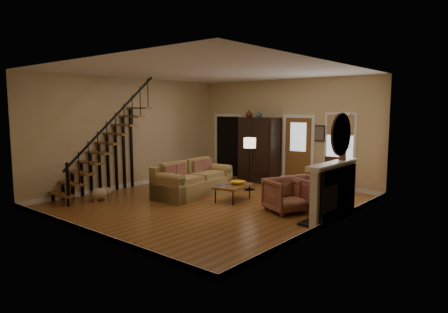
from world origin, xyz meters
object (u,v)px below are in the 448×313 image
Objects in this scene: armchair_right at (302,191)px; side_chair at (329,175)px; coffee_table at (233,193)px; armchair_left at (286,195)px; sofa at (193,180)px; floor_lamp at (250,164)px; armoire at (259,150)px.

armchair_right is 1.81m from side_chair.
coffee_table is 1.33× the size of armchair_right.
armchair_left is at bearing -156.72° from armchair_right.
armchair_left is at bearing -86.84° from side_chair.
armchair_right is (-0.01, 0.77, -0.02)m from armchair_left.
armchair_left reaches higher than coffee_table.
sofa is 3.00m from armchair_right.
armoire is at bearing 113.52° from floor_lamp.
coffee_table is 1.25× the size of armchair_left.
floor_lamp is at bearing 109.01° from coffee_table.
coffee_table is at bearing -121.46° from side_chair.
sofa reaches higher than armchair_right.
armoire is at bearing 111.25° from coffee_table.
sofa is at bearing -170.08° from coffee_table.
floor_lamp is at bearing -150.77° from side_chair.
armoire is 1.36× the size of floor_lamp.
armchair_right is at bearing -85.85° from side_chair.
armchair_left is 2.60m from floor_lamp.
coffee_table is at bearing 4.90° from sofa.
armchair_right is (2.87, 0.89, -0.07)m from sofa.
armoire is 0.89× the size of sofa.
coffee_table is at bearing 134.76° from armchair_right.
coffee_table is 1.55m from floor_lamp.
armchair_left is 0.85× the size of side_chair.
sofa is 2.73× the size of armchair_left.
armchair_right is at bearing 25.37° from armchair_left.
armchair_right is at bearing -36.67° from armoire.
armoire is 2.06× the size of side_chair.
side_chair is at bearing 58.54° from coffee_table.
sofa is at bearing -93.72° from armoire.
side_chair reaches higher than armchair_left.
armoire reaches higher than coffee_table.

